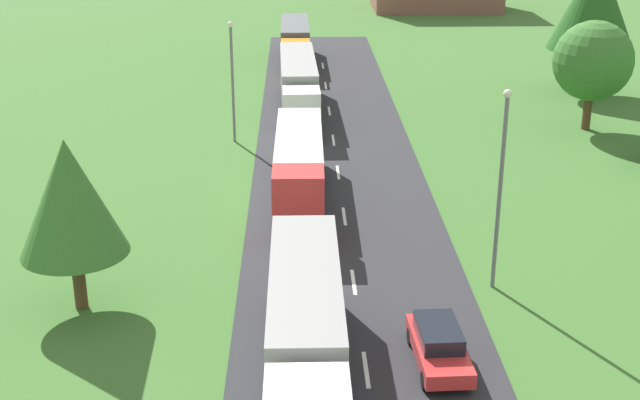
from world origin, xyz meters
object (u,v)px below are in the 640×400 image
lamppost_third (232,76)px  car_third (439,345)px  truck_second (306,330)px  truck_fourth (299,84)px  tree_ash (593,61)px  lamppost_second (501,181)px  tree_maple (595,1)px  truck_fifth (295,41)px  tree_oak (70,198)px  truck_third (299,165)px

lamppost_third → car_third: bearing=-71.5°
truck_second → truck_fourth: bearing=90.1°
truck_second → tree_ash: tree_ash is taller
truck_second → car_third: bearing=14.4°
truck_fourth → lamppost_second: 29.20m
tree_maple → lamppost_second: bearing=-113.7°
truck_fifth → lamppost_second: (8.45, -44.58, 2.77)m
lamppost_second → tree_oak: (-17.30, -1.38, -0.01)m
car_third → tree_ash: size_ratio=0.60×
truck_fourth → truck_fifth: 16.68m
car_third → tree_oak: (-13.98, 4.74, 4.00)m
tree_maple → tree_ash: size_ratio=1.47×
lamppost_third → tree_maple: 29.42m
lamppost_second → tree_oak: size_ratio=1.21×
truck_second → truck_third: truck_second is taller
truck_second → truck_fourth: (-0.06, 35.26, 0.01)m
tree_ash → truck_third: bearing=-146.4°
tree_maple → tree_oak: bearing=-132.8°
lamppost_second → tree_maple: bearing=66.3°
truck_third → car_third: size_ratio=2.90×
truck_fifth → lamppost_third: size_ratio=1.70×
truck_fifth → tree_maple: (22.86, -11.73, 5.19)m
truck_fourth → truck_fifth: bearing=90.8°
lamppost_third → tree_maple: size_ratio=0.72×
tree_maple → tree_ash: 10.18m
truck_second → lamppost_second: lamppost_second is taller
truck_fourth → tree_ash: (19.71, -4.47, 2.50)m
truck_fourth → tree_oak: (-9.09, -29.28, 2.61)m
truck_fifth → truck_third: bearing=-89.7°
lamppost_second → tree_maple: tree_maple is taller
truck_fifth → car_third: bearing=-84.2°
truck_second → tree_maple: bearing=60.7°
truck_third → car_third: (4.96, -16.40, -1.25)m
tree_ash → car_third: bearing=-116.6°
car_third → tree_ash: bearing=63.4°
lamppost_second → tree_maple: 35.95m
truck_fifth → car_third: (5.13, -50.70, -1.25)m
lamppost_third → tree_oak: 23.12m
truck_fifth → tree_ash: tree_ash is taller
lamppost_third → tree_maple: tree_maple is taller
truck_third → truck_fourth: bearing=89.8°
tree_maple → truck_fifth: bearing=152.8°
lamppost_second → car_third: bearing=-118.5°
lamppost_third → truck_fourth: bearing=57.5°
lamppost_third → tree_oak: size_ratio=1.08×
truck_second → lamppost_second: bearing=42.1°
truck_second → tree_maple: (22.56, 40.21, 5.06)m
car_third → lamppost_third: 29.06m
tree_maple → truck_fourth: bearing=-167.7°
truck_second → car_third: 5.17m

